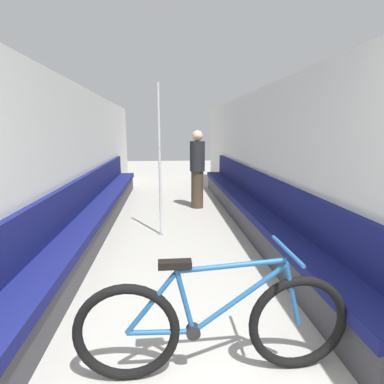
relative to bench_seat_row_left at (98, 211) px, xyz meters
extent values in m
cube|color=silver|center=(-0.23, -0.15, 0.82)|extent=(0.10, 11.16, 2.22)
cube|color=silver|center=(2.69, -0.15, 0.82)|extent=(0.10, 11.16, 2.22)
cube|color=#3D3D42|center=(0.03, 0.00, -0.13)|extent=(0.35, 6.78, 0.33)
cube|color=navy|center=(0.03, 0.00, 0.08)|extent=(0.41, 6.78, 0.10)
cube|color=navy|center=(-0.14, 0.00, 0.36)|extent=(0.07, 6.78, 0.46)
cube|color=#3D3D42|center=(2.44, 0.00, -0.13)|extent=(0.35, 6.78, 0.33)
cube|color=navy|center=(2.44, 0.00, 0.08)|extent=(0.41, 6.78, 0.10)
cube|color=navy|center=(2.61, 0.00, 0.36)|extent=(0.07, 6.78, 0.46)
torus|color=black|center=(0.83, -3.06, 0.03)|extent=(0.66, 0.06, 0.66)
torus|color=black|center=(1.92, -3.06, 0.03)|extent=(0.66, 0.06, 0.66)
cylinder|color=#1E5693|center=(1.03, -3.06, 0.03)|extent=(0.41, 0.03, 0.05)
cylinder|color=#1E5693|center=(0.98, -3.06, 0.22)|extent=(0.33, 0.03, 0.40)
cylinder|color=#1E5693|center=(1.18, -3.06, 0.25)|extent=(0.14, 0.03, 0.47)
cylinder|color=#1E5693|center=(1.53, -3.06, 0.23)|extent=(0.59, 0.03, 0.45)
cylinder|color=#1E5693|center=(1.47, -3.06, 0.45)|extent=(0.69, 0.03, 0.08)
cylinder|color=#1E5693|center=(1.87, -3.06, 0.25)|extent=(0.14, 0.03, 0.43)
cylinder|color=black|center=(1.24, -3.06, 0.02)|extent=(0.09, 0.06, 0.09)
cube|color=black|center=(1.13, -3.06, 0.48)|extent=(0.20, 0.07, 0.04)
cylinder|color=#1E5693|center=(1.81, -3.06, 0.54)|extent=(0.02, 0.46, 0.02)
cylinder|color=gray|center=(1.00, -0.37, -0.29)|extent=(0.08, 0.08, 0.01)
cylinder|color=silver|center=(1.00, -0.37, 0.81)|extent=(0.04, 0.04, 2.20)
cylinder|color=#473828|center=(1.72, 1.20, 0.08)|extent=(0.25, 0.25, 0.75)
cylinder|color=#232328|center=(1.72, 1.20, 0.75)|extent=(0.30, 0.30, 0.59)
sphere|color=beige|center=(1.72, 1.20, 1.15)|extent=(0.21, 0.21, 0.21)
camera|label=1|loc=(1.08, -4.72, 1.26)|focal=28.00mm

